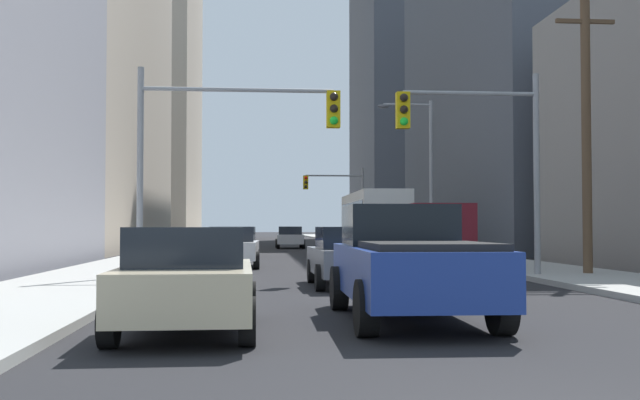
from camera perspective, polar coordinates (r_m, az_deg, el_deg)
sidewalk_left at (r=55.21m, az=-9.48°, el=-3.45°), size 3.73×160.00×0.15m
sidewalk_right at (r=55.83m, az=4.95°, el=-3.45°), size 3.73×160.00×0.15m
city_bus at (r=43.59m, az=3.97°, el=-1.44°), size 2.70×11.54×3.40m
pickup_truck_blue at (r=12.69m, az=6.53°, el=-4.66°), size 2.20×5.43×1.90m
cargo_van_maroon at (r=26.63m, az=8.13°, el=-2.47°), size 2.18×5.28×2.26m
sedan_beige at (r=11.23m, az=-9.77°, el=-5.82°), size 1.95×4.23×1.52m
sedan_grey at (r=19.56m, az=2.22°, el=-4.19°), size 1.95×4.24×1.52m
sedan_white at (r=28.77m, az=-6.46°, el=-3.47°), size 1.95×4.26×1.52m
sedan_navy at (r=37.43m, az=-6.43°, el=-3.12°), size 1.96×4.27×1.52m
sedan_silver at (r=53.74m, az=-2.25°, el=-2.78°), size 1.95×4.23×1.52m
traffic_signal_near_left at (r=21.90m, az=-6.66°, el=4.86°), size 5.71×0.44×6.00m
traffic_signal_near_right at (r=22.79m, az=11.47°, el=4.45°), size 4.23×0.44×6.00m
traffic_signal_far_right at (r=58.53m, az=1.24°, el=0.53°), size 4.66×0.44×6.00m
utility_pole_right at (r=24.34m, az=19.13°, el=5.86°), size 2.20×0.28×9.07m
street_lamp_right at (r=36.67m, az=7.58°, el=2.80°), size 2.63×0.32×7.50m
building_right_mid_block at (r=56.70m, az=20.74°, el=11.80°), size 22.92×27.02×29.80m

